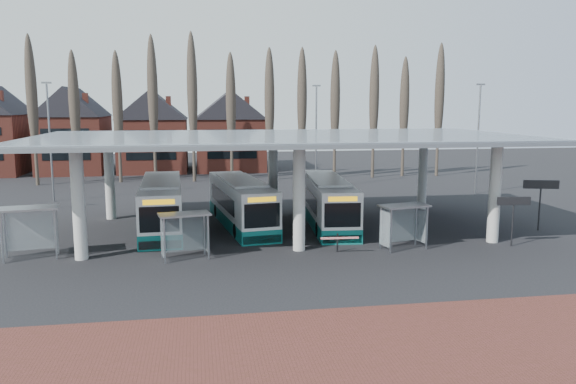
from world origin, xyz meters
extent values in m
plane|color=black|center=(0.00, 0.00, 0.00)|extent=(140.00, 140.00, 0.00)
cube|color=#582823|center=(0.00, -12.00, 0.01)|extent=(70.00, 10.00, 0.03)
cylinder|color=beige|center=(-12.00, 2.50, 3.00)|extent=(0.70, 0.70, 6.00)
cylinder|color=beige|center=(-12.00, 13.50, 3.00)|extent=(0.70, 0.70, 6.00)
cylinder|color=beige|center=(0.00, 2.50, 3.00)|extent=(0.70, 0.70, 6.00)
cylinder|color=beige|center=(0.00, 13.50, 3.00)|extent=(0.70, 0.70, 6.00)
cylinder|color=beige|center=(12.00, 2.50, 3.00)|extent=(0.70, 0.70, 6.00)
cylinder|color=beige|center=(12.00, 13.50, 3.00)|extent=(0.70, 0.70, 6.00)
cube|color=gray|center=(0.00, 8.00, 6.25)|extent=(32.00, 16.00, 0.12)
cube|color=silver|center=(0.00, 8.00, 6.32)|extent=(31.50, 15.50, 0.04)
cone|color=#473D33|center=(-22.00, 33.00, 7.25)|extent=(0.36, 0.36, 14.50)
ellipsoid|color=#473D33|center=(-22.00, 33.00, 8.99)|extent=(1.10, 1.10, 11.02)
cone|color=#473D33|center=(-18.00, 33.00, 7.25)|extent=(0.36, 0.36, 14.50)
ellipsoid|color=#473D33|center=(-18.00, 33.00, 8.99)|extent=(1.10, 1.10, 11.02)
cone|color=#473D33|center=(-14.00, 33.00, 7.25)|extent=(0.36, 0.36, 14.50)
ellipsoid|color=#473D33|center=(-14.00, 33.00, 8.99)|extent=(1.10, 1.10, 11.02)
cone|color=#473D33|center=(-10.00, 33.00, 7.25)|extent=(0.36, 0.36, 14.50)
ellipsoid|color=#473D33|center=(-10.00, 33.00, 8.99)|extent=(1.10, 1.10, 11.02)
cone|color=#473D33|center=(-6.00, 33.00, 7.25)|extent=(0.36, 0.36, 14.50)
ellipsoid|color=#473D33|center=(-6.00, 33.00, 8.99)|extent=(1.10, 1.10, 11.02)
cone|color=#473D33|center=(-2.00, 33.00, 7.25)|extent=(0.36, 0.36, 14.50)
ellipsoid|color=#473D33|center=(-2.00, 33.00, 8.99)|extent=(1.10, 1.10, 11.02)
cone|color=#473D33|center=(2.00, 33.00, 7.25)|extent=(0.36, 0.36, 14.50)
ellipsoid|color=#473D33|center=(2.00, 33.00, 8.99)|extent=(1.10, 1.10, 11.02)
cone|color=#473D33|center=(6.00, 33.00, 7.25)|extent=(0.36, 0.36, 14.50)
ellipsoid|color=#473D33|center=(6.00, 33.00, 8.99)|extent=(1.10, 1.10, 11.02)
cone|color=#473D33|center=(10.00, 33.00, 7.25)|extent=(0.36, 0.36, 14.50)
ellipsoid|color=#473D33|center=(10.00, 33.00, 8.99)|extent=(1.10, 1.10, 11.02)
cone|color=#473D33|center=(14.00, 33.00, 7.25)|extent=(0.36, 0.36, 14.50)
ellipsoid|color=#473D33|center=(14.00, 33.00, 8.99)|extent=(1.10, 1.10, 11.02)
cone|color=#473D33|center=(18.00, 33.00, 7.25)|extent=(0.36, 0.36, 14.50)
ellipsoid|color=#473D33|center=(18.00, 33.00, 8.99)|extent=(1.10, 1.10, 11.02)
cone|color=#473D33|center=(22.00, 33.00, 7.25)|extent=(0.36, 0.36, 14.50)
ellipsoid|color=#473D33|center=(22.00, 33.00, 8.99)|extent=(1.10, 1.10, 11.02)
cube|color=brown|center=(-20.50, 44.00, 3.50)|extent=(8.00, 10.00, 7.00)
pyramid|color=black|center=(-20.50, 44.00, 10.50)|extent=(8.30, 10.30, 3.50)
cube|color=brown|center=(-11.00, 44.00, 3.50)|extent=(8.00, 10.00, 7.00)
pyramid|color=black|center=(-11.00, 44.00, 10.50)|extent=(8.30, 10.30, 3.50)
cube|color=brown|center=(-1.50, 44.00, 3.50)|extent=(8.00, 10.00, 7.00)
pyramid|color=black|center=(-1.50, 44.00, 10.50)|extent=(8.30, 10.30, 3.50)
cylinder|color=slate|center=(-18.00, 22.00, 5.00)|extent=(0.16, 0.16, 10.00)
cube|color=slate|center=(-18.00, 22.00, 10.10)|extent=(0.80, 0.15, 0.15)
cylinder|color=slate|center=(6.00, 26.00, 5.00)|extent=(0.16, 0.16, 10.00)
cube|color=slate|center=(6.00, 26.00, 10.10)|extent=(0.80, 0.15, 0.15)
cylinder|color=slate|center=(20.00, 20.00, 5.00)|extent=(0.16, 0.16, 10.00)
cube|color=slate|center=(20.00, 20.00, 10.10)|extent=(0.80, 0.15, 0.15)
cube|color=silver|center=(-8.12, 9.58, 1.79)|extent=(3.00, 12.05, 2.79)
cube|color=#0D635E|center=(-8.12, 9.58, 0.45)|extent=(3.02, 12.07, 0.90)
cube|color=silver|center=(-8.12, 9.58, 3.24)|extent=(2.56, 7.26, 0.18)
cube|color=black|center=(-8.14, 10.07, 1.89)|extent=(2.91, 8.70, 1.10)
cube|color=black|center=(-7.89, 3.62, 1.84)|extent=(2.24, 0.15, 1.50)
cube|color=black|center=(-8.35, 15.53, 1.89)|extent=(2.16, 0.14, 1.20)
cube|color=#E3A10C|center=(-7.89, 3.62, 2.84)|extent=(1.78, 0.12, 0.30)
cube|color=black|center=(-7.89, 3.63, 0.35)|extent=(2.42, 0.17, 0.50)
cylinder|color=black|center=(-9.12, 5.75, 0.48)|extent=(0.32, 0.97, 0.96)
cylinder|color=black|center=(-6.82, 5.84, 0.48)|extent=(0.32, 0.97, 0.96)
cylinder|color=black|center=(-9.40, 13.02, 0.48)|extent=(0.32, 0.97, 0.96)
cylinder|color=black|center=(-7.10, 13.11, 0.48)|extent=(0.32, 0.97, 0.96)
cube|color=silver|center=(-2.75, 9.75, 1.75)|extent=(4.04, 11.88, 2.72)
cube|color=#0D635E|center=(-2.75, 9.75, 0.44)|extent=(4.06, 11.90, 0.87)
cube|color=silver|center=(-2.75, 9.75, 3.15)|extent=(3.16, 7.23, 0.17)
cube|color=black|center=(-2.81, 10.23, 1.84)|extent=(3.63, 8.65, 1.07)
cube|color=black|center=(-1.96, 4.00, 1.80)|extent=(2.17, 0.35, 1.46)
cube|color=black|center=(-3.54, 15.50, 1.84)|extent=(2.09, 0.34, 1.16)
cube|color=#E3A10C|center=(-1.96, 4.00, 2.77)|extent=(1.72, 0.28, 0.29)
cube|color=black|center=(-1.96, 4.01, 0.34)|extent=(2.34, 0.40, 0.49)
cylinder|color=black|center=(-3.36, 5.94, 0.47)|extent=(0.40, 0.96, 0.93)
cylinder|color=black|center=(-1.14, 6.24, 0.47)|extent=(0.40, 0.96, 0.93)
cylinder|color=black|center=(-4.32, 12.96, 0.47)|extent=(0.40, 0.96, 0.93)
cylinder|color=black|center=(-2.10, 13.27, 0.47)|extent=(0.40, 0.96, 0.93)
cube|color=silver|center=(3.21, 9.12, 1.76)|extent=(3.36, 11.88, 2.74)
cube|color=#0D635E|center=(3.21, 9.12, 0.44)|extent=(3.39, 11.90, 0.88)
cube|color=silver|center=(3.21, 9.12, 3.18)|extent=(2.76, 7.19, 0.18)
cube|color=black|center=(3.25, 9.61, 1.86)|extent=(3.16, 8.61, 1.08)
cube|color=black|center=(2.77, 3.30, 1.81)|extent=(2.19, 0.22, 1.47)
cube|color=black|center=(3.65, 14.95, 1.86)|extent=(2.12, 0.22, 1.17)
cube|color=#E3A10C|center=(2.77, 3.30, 2.79)|extent=(1.74, 0.18, 0.29)
cube|color=black|center=(2.77, 3.31, 0.34)|extent=(2.37, 0.26, 0.49)
cylinder|color=black|center=(1.80, 5.50, 0.47)|extent=(0.34, 0.96, 0.94)
cylinder|color=black|center=(4.06, 5.34, 0.47)|extent=(0.34, 0.96, 0.94)
cylinder|color=black|center=(2.34, 12.62, 0.47)|extent=(0.34, 0.96, 0.94)
cylinder|color=black|center=(4.59, 12.45, 0.47)|extent=(0.34, 0.96, 0.94)
cube|color=gray|center=(-15.92, 2.30, 1.36)|extent=(0.10, 0.10, 2.73)
cube|color=gray|center=(-13.34, 2.73, 1.36)|extent=(0.10, 0.10, 2.73)
cube|color=gray|center=(-16.11, 3.49, 1.36)|extent=(0.10, 0.10, 2.73)
cube|color=gray|center=(-13.53, 3.91, 1.36)|extent=(0.10, 0.10, 2.73)
cube|color=gray|center=(-14.72, 3.11, 2.78)|extent=(3.26, 2.00, 0.11)
cube|color=silver|center=(-14.83, 3.75, 1.42)|extent=(2.59, 0.47, 2.18)
cube|color=silver|center=(-16.07, 2.89, 1.42)|extent=(0.24, 1.19, 2.18)
cube|color=silver|center=(-13.38, 3.33, 1.42)|extent=(0.24, 1.19, 2.18)
cube|color=gray|center=(-7.48, 0.92, 1.21)|extent=(0.09, 0.09, 2.43)
cube|color=gray|center=(-5.19, 1.36, 1.21)|extent=(0.09, 0.09, 2.43)
cube|color=gray|center=(-7.68, 1.96, 1.21)|extent=(0.09, 0.09, 2.43)
cube|color=gray|center=(-5.39, 2.40, 1.21)|extent=(0.09, 0.09, 2.43)
cube|color=gray|center=(-6.44, 1.66, 2.47)|extent=(2.92, 1.85, 0.10)
cube|color=silver|center=(-6.55, 2.23, 1.26)|extent=(2.29, 0.48, 1.94)
cube|color=silver|center=(-7.63, 1.43, 1.26)|extent=(0.24, 1.06, 1.94)
cube|color=silver|center=(-5.25, 1.89, 1.26)|extent=(0.24, 1.06, 1.94)
cube|color=gray|center=(4.96, 0.98, 1.25)|extent=(0.09, 0.09, 2.50)
cube|color=gray|center=(7.31, 1.48, 1.25)|extent=(0.09, 0.09, 2.50)
cube|color=gray|center=(4.73, 2.06, 1.25)|extent=(0.09, 0.09, 2.50)
cube|color=gray|center=(7.08, 2.56, 1.25)|extent=(0.09, 0.09, 2.50)
cube|color=gray|center=(6.02, 1.77, 2.55)|extent=(3.03, 1.95, 0.10)
cube|color=silver|center=(5.89, 2.36, 1.30)|extent=(2.36, 0.54, 2.00)
cube|color=silver|center=(4.79, 1.51, 1.30)|extent=(0.27, 1.09, 2.00)
cube|color=silver|center=(7.24, 2.03, 1.30)|extent=(0.27, 1.09, 2.00)
cylinder|color=black|center=(12.59, 1.36, 1.45)|extent=(0.09, 0.09, 2.90)
cube|color=black|center=(12.59, 1.36, 2.72)|extent=(1.99, 0.28, 0.50)
cylinder|color=black|center=(16.67, 4.96, 1.65)|extent=(0.10, 0.10, 3.30)
cube|color=black|center=(16.67, 4.96, 3.10)|extent=(2.23, 0.68, 0.57)
cube|color=black|center=(2.08, 1.74, 0.54)|extent=(0.08, 0.08, 1.08)
cube|color=red|center=(2.08, 1.25, 0.93)|extent=(2.15, 0.24, 0.10)
camera|label=1|loc=(-5.68, -28.44, 8.33)|focal=35.00mm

